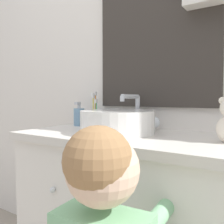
# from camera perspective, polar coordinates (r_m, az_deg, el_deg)

# --- Properties ---
(wall_back) EXTENTS (3.20, 0.18, 2.50)m
(wall_back) POSITION_cam_1_polar(r_m,az_deg,el_deg) (1.38, 11.65, 17.56)
(wall_back) COLOR silver
(wall_back) RESTS_ON ground_plane
(vanity_counter) EXTENTS (1.04, 0.51, 0.80)m
(vanity_counter) POSITION_cam_1_polar(r_m,az_deg,el_deg) (1.24, 4.10, -23.57)
(vanity_counter) COLOR silver
(vanity_counter) RESTS_ON ground_plane
(sink_basin) EXTENTS (0.34, 0.39, 0.18)m
(sink_basin) POSITION_cam_1_polar(r_m,az_deg,el_deg) (1.14, 1.44, -2.14)
(sink_basin) COLOR white
(sink_basin) RESTS_ON vanity_counter
(toothbrush_holder) EXTENTS (0.07, 0.07, 0.20)m
(toothbrush_holder) POSITION_cam_1_polar(r_m,az_deg,el_deg) (1.43, -4.00, -1.38)
(toothbrush_holder) COLOR #4C93C6
(toothbrush_holder) RESTS_ON vanity_counter
(soap_dispenser) EXTENTS (0.06, 0.06, 0.14)m
(soap_dispenser) POSITION_cam_1_polar(r_m,az_deg,el_deg) (1.46, -7.54, -1.02)
(soap_dispenser) COLOR #6B93B2
(soap_dispenser) RESTS_ON vanity_counter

